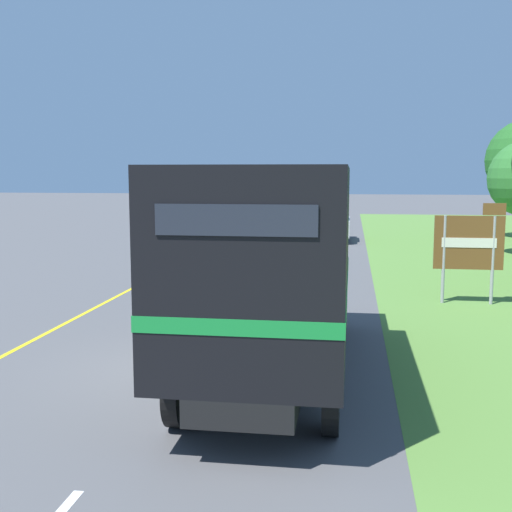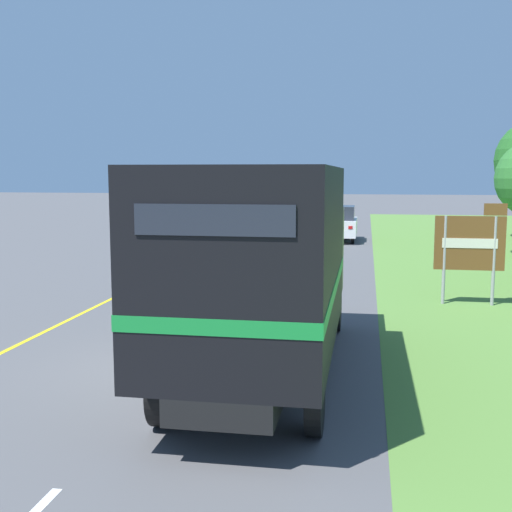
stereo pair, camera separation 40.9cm
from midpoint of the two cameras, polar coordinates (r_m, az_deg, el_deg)
name	(u,v)px [view 1 (the left image)]	position (r m, az deg, el deg)	size (l,w,h in m)	color
ground_plane	(185,367)	(11.99, -7.29, -9.81)	(200.00, 200.00, 0.00)	#515154
edge_line_yellow	(190,258)	(27.01, -6.31, -0.19)	(0.12, 61.77, 0.01)	yellow
centre_dash_near	(194,357)	(12.59, -6.48, -8.94)	(0.12, 2.60, 0.01)	white
centre_dash_mid_a	(248,294)	(18.87, -1.31, -3.41)	(0.12, 2.60, 0.01)	white
centre_dash_mid_b	(275,263)	(25.31, 1.22, -0.65)	(0.12, 2.60, 0.01)	white
centre_dash_far	(291,245)	(31.82, 2.72, 0.99)	(0.12, 2.60, 0.01)	white
centre_dash_farthest	(301,233)	(38.36, 3.71, 2.07)	(0.12, 2.60, 0.01)	white
horse_trailer_truck	(274,263)	(10.93, 0.53, -0.60)	(2.51, 7.95, 3.63)	black
lead_car_white	(227,241)	(25.18, -3.02, 1.33)	(1.80, 3.92, 1.74)	black
lead_car_white_ahead	(332,223)	(33.92, 6.46, 2.93)	(1.80, 4.04, 1.85)	black
lead_car_red_ahead	(286,209)	(47.05, 2.46, 4.19)	(1.80, 4.49, 1.83)	black
highway_sign	(470,244)	(18.15, 17.88, 1.02)	(1.83, 0.09, 2.74)	#9E9EA3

